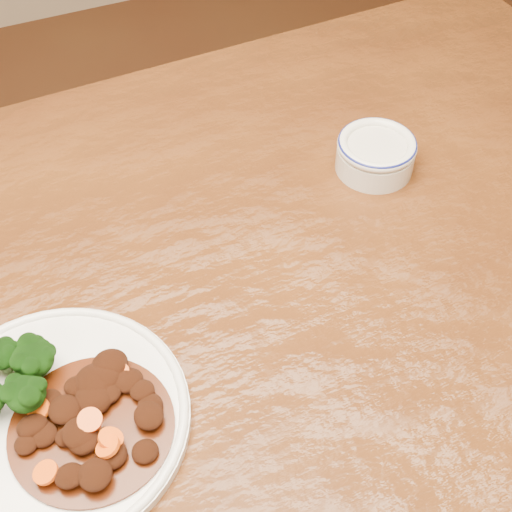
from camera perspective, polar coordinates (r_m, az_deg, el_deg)
name	(u,v)px	position (r m, az deg, el deg)	size (l,w,h in m)	color
dining_table	(186,346)	(0.87, -5.65, -7.19)	(1.53, 0.95, 0.75)	#542A0E
dinner_plate	(53,420)	(0.74, -15.92, -12.49)	(0.27, 0.27, 0.02)	white
broccoli_florets	(3,381)	(0.74, -19.56, -9.39)	(0.12, 0.09, 0.05)	#5C8444
mince_stew	(94,414)	(0.72, -12.82, -12.25)	(0.16, 0.16, 0.03)	#4B1E08
dip_bowl	(376,153)	(0.95, 9.56, 8.13)	(0.10, 0.10, 0.05)	silver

